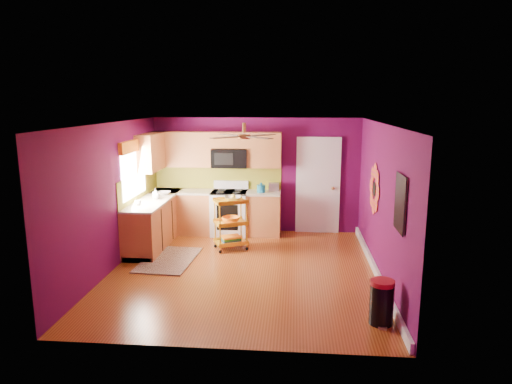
{
  "coord_description": "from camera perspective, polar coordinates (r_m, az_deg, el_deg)",
  "views": [
    {
      "loc": [
        0.84,
        -7.33,
        2.87
      ],
      "look_at": [
        0.18,
        0.4,
        1.3
      ],
      "focal_mm": 32.0,
      "sensor_mm": 36.0,
      "label": 1
    }
  ],
  "objects": [
    {
      "name": "rolling_cart",
      "position": [
        8.88,
        -3.12,
        -3.67
      ],
      "size": [
        0.73,
        0.65,
        1.09
      ],
      "color": "yellow",
      "rests_on": "ground"
    },
    {
      "name": "trash_can",
      "position": [
        6.29,
        15.42,
        -13.13
      ],
      "size": [
        0.39,
        0.39,
        0.6
      ],
      "color": "black",
      "rests_on": "ground"
    },
    {
      "name": "toaster",
      "position": [
        9.83,
        2.25,
        0.65
      ],
      "size": [
        0.22,
        0.15,
        0.18
      ],
      "primitive_type": "cube",
      "color": "beige",
      "rests_on": "lower_cabinets"
    },
    {
      "name": "electric_range",
      "position": [
        9.9,
        -3.33,
        -2.54
      ],
      "size": [
        0.76,
        0.66,
        1.13
      ],
      "color": "white",
      "rests_on": "ground"
    },
    {
      "name": "upper_cabinetry",
      "position": [
        9.79,
        -7.45,
        5.06
      ],
      "size": [
        2.8,
        2.3,
        1.26
      ],
      "color": "#9C552A",
      "rests_on": "ground"
    },
    {
      "name": "right_wall_art",
      "position": [
        7.27,
        15.8,
        -0.31
      ],
      "size": [
        0.04,
        2.74,
        1.04
      ],
      "color": "black",
      "rests_on": "ground"
    },
    {
      "name": "lower_cabinets",
      "position": [
        9.71,
        -8.28,
        -3.2
      ],
      "size": [
        2.81,
        2.31,
        0.94
      ],
      "color": "#9C552A",
      "rests_on": "ground"
    },
    {
      "name": "soap_bottle_b",
      "position": [
        9.22,
        -12.37,
        -0.31
      ],
      "size": [
        0.15,
        0.15,
        0.19
      ],
      "primitive_type": "imported",
      "color": "white",
      "rests_on": "lower_cabinets"
    },
    {
      "name": "room_envelope",
      "position": [
        7.48,
        -1.42,
        1.92
      ],
      "size": [
        4.54,
        5.04,
        2.52
      ],
      "color": "#530940",
      "rests_on": "ground"
    },
    {
      "name": "counter_cup",
      "position": [
        8.8,
        -14.53,
        -1.29
      ],
      "size": [
        0.12,
        0.12,
        0.09
      ],
      "primitive_type": "imported",
      "color": "white",
      "rests_on": "lower_cabinets"
    },
    {
      "name": "ceiling_fan",
      "position": [
        7.6,
        -1.48,
        7.06
      ],
      "size": [
        1.01,
        1.01,
        0.26
      ],
      "color": "#BF8C3F",
      "rests_on": "ground"
    },
    {
      "name": "panel_door",
      "position": [
        9.98,
        7.75,
        0.68
      ],
      "size": [
        0.95,
        0.11,
        2.15
      ],
      "color": "white",
      "rests_on": "ground"
    },
    {
      "name": "shag_rug",
      "position": [
        8.54,
        -10.83,
        -8.31
      ],
      "size": [
        0.97,
        1.5,
        0.02
      ],
      "primitive_type": "cube",
      "rotation": [
        0.0,
        0.0,
        -0.06
      ],
      "color": "black",
      "rests_on": "ground"
    },
    {
      "name": "soap_bottle_a",
      "position": [
        9.34,
        -12.49,
        -0.16
      ],
      "size": [
        0.09,
        0.09,
        0.19
      ],
      "primitive_type": "imported",
      "color": "#EA3F72",
      "rests_on": "lower_cabinets"
    },
    {
      "name": "teal_kettle",
      "position": [
        9.69,
        0.64,
        0.45
      ],
      "size": [
        0.18,
        0.18,
        0.21
      ],
      "color": "#126588",
      "rests_on": "lower_cabinets"
    },
    {
      "name": "left_window",
      "position": [
        8.99,
        -15.06,
        3.81
      ],
      "size": [
        0.08,
        1.35,
        1.08
      ],
      "color": "white",
      "rests_on": "ground"
    },
    {
      "name": "ground",
      "position": [
        7.92,
        -1.56,
        -9.82
      ],
      "size": [
        5.0,
        5.0,
        0.0
      ],
      "primitive_type": "plane",
      "color": "brown",
      "rests_on": "ground"
    },
    {
      "name": "counter_dish",
      "position": [
        9.65,
        -11.42,
        -0.13
      ],
      "size": [
        0.26,
        0.26,
        0.06
      ],
      "primitive_type": "imported",
      "color": "white",
      "rests_on": "lower_cabinets"
    }
  ]
}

